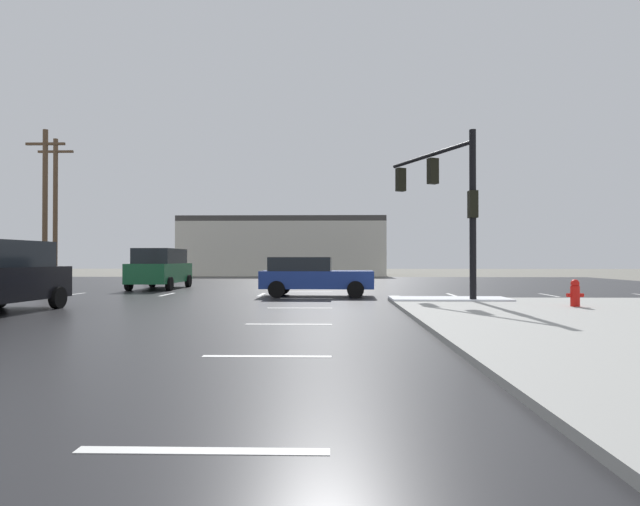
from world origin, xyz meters
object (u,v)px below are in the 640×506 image
object	(u,v)px
fire_hydrant	(575,293)
utility_pole_distant	(55,208)
sedan_blue	(313,276)
utility_pole_far	(45,204)
sedan_grey	(167,269)
traffic_signal_mast	(447,191)
suv_green	(160,268)

from	to	relation	value
fire_hydrant	utility_pole_distant	xyz separation A→B (m)	(-24.33, 16.69, 4.18)
sedan_blue	utility_pole_far	xyz separation A→B (m)	(-15.26, 7.68, 3.74)
sedan_grey	utility_pole_far	distance (m)	8.88
traffic_signal_mast	utility_pole_distant	bearing A→B (deg)	34.28
fire_hydrant	sedan_blue	bearing A→B (deg)	144.12
traffic_signal_mast	utility_pole_distant	distance (m)	25.19
fire_hydrant	sedan_blue	world-z (taller)	sedan_blue
traffic_signal_mast	utility_pole_far	size ratio (longest dim) A/B	0.65
fire_hydrant	utility_pole_far	size ratio (longest dim) A/B	0.09
sedan_grey	utility_pole_distant	xyz separation A→B (m)	(-5.96, -3.18, 3.87)
traffic_signal_mast	sedan_blue	xyz separation A→B (m)	(-4.87, 2.41, -3.11)
traffic_signal_mast	suv_green	world-z (taller)	traffic_signal_mast
sedan_blue	sedan_grey	bearing A→B (deg)	128.16
suv_green	sedan_blue	xyz separation A→B (m)	(7.92, -5.16, -0.24)
sedan_blue	utility_pole_far	world-z (taller)	utility_pole_far
traffic_signal_mast	suv_green	bearing A→B (deg)	35.82
sedan_blue	traffic_signal_mast	bearing A→B (deg)	-24.69
traffic_signal_mast	utility_pole_far	bearing A→B (deg)	39.81
utility_pole_far	suv_green	bearing A→B (deg)	-18.96
traffic_signal_mast	sedan_grey	world-z (taller)	traffic_signal_mast
suv_green	utility_pole_far	bearing A→B (deg)	71.00
traffic_signal_mast	fire_hydrant	xyz separation A→B (m)	(3.02, -3.29, -3.42)
suv_green	utility_pole_far	size ratio (longest dim) A/B	0.55
suv_green	utility_pole_distant	world-z (taller)	utility_pole_distant
suv_green	utility_pole_distant	size ratio (longest dim) A/B	0.54
utility_pole_far	sedan_grey	bearing A→B (deg)	53.64
fire_hydrant	utility_pole_distant	bearing A→B (deg)	145.55
fire_hydrant	utility_pole_distant	size ratio (longest dim) A/B	0.09
fire_hydrant	utility_pole_distant	distance (m)	29.80
sedan_grey	utility_pole_distant	world-z (taller)	utility_pole_distant
traffic_signal_mast	fire_hydrant	size ratio (longest dim) A/B	7.16
utility_pole_distant	sedan_blue	bearing A→B (deg)	-33.74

